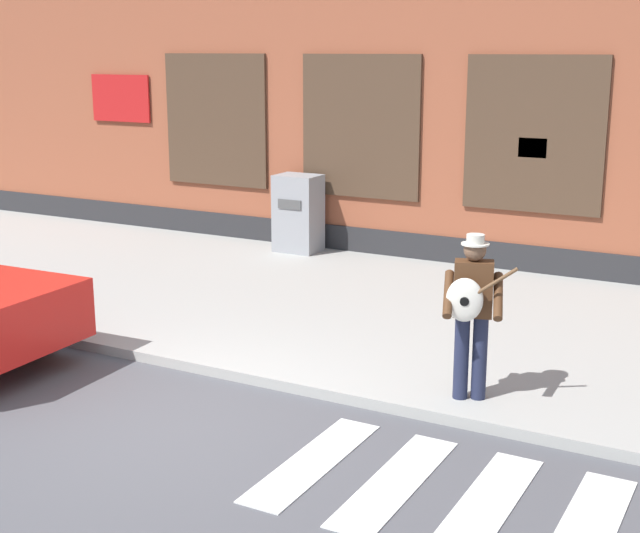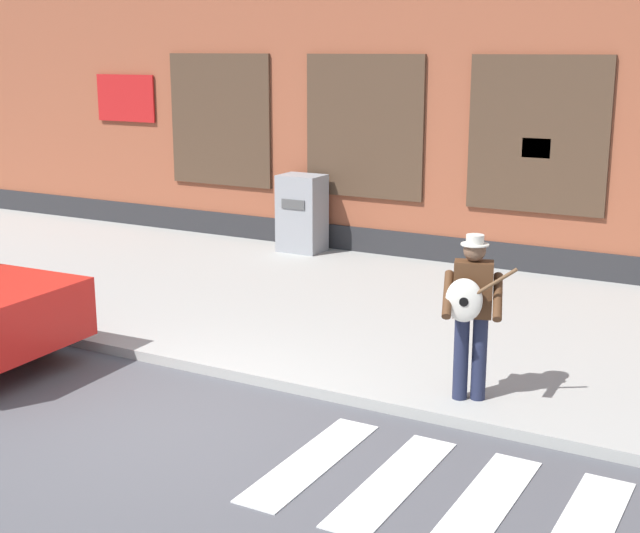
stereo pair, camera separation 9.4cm
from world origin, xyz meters
The scene contains 6 objects.
ground_plane centered at (0.00, 0.00, 0.00)m, with size 160.00×160.00×0.00m, color #4C4C51.
sidewalk centered at (0.00, 4.30, 0.06)m, with size 28.00×5.99×0.12m.
building_backdrop centered at (0.00, 9.28, 3.55)m, with size 28.00×4.06×7.11m.
crosswalk centered at (4.02, 0.00, 0.01)m, with size 5.20×1.90×0.01m.
busker centered at (2.43, 1.78, 1.08)m, with size 0.78×0.67×1.69m.
utility_box centered at (-2.45, 6.84, 0.79)m, with size 0.75×0.60×1.34m.
Camera 1 is at (5.15, -6.34, 3.56)m, focal length 50.00 mm.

